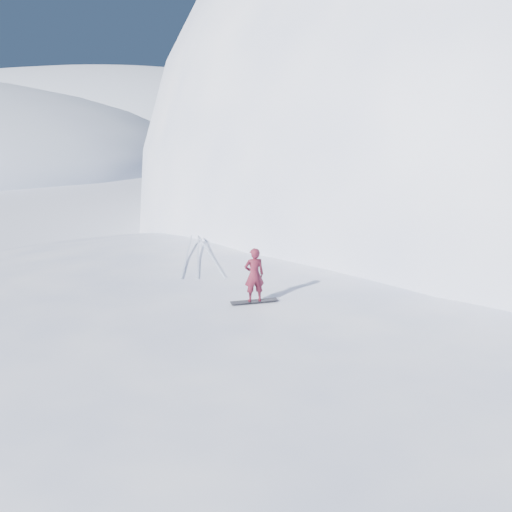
{
  "coord_description": "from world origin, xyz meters",
  "views": [
    {
      "loc": [
        2.33,
        -12.75,
        7.73
      ],
      "look_at": [
        1.58,
        1.84,
        3.5
      ],
      "focal_mm": 35.0,
      "sensor_mm": 36.0,
      "label": 1
    }
  ],
  "objects": [
    {
      "name": "peak_shoulder",
      "position": [
        10.0,
        20.0,
        0.0
      ],
      "size": [
        28.0,
        24.0,
        18.0
      ],
      "primitive_type": "ellipsoid",
      "color": "white",
      "rests_on": "ground"
    },
    {
      "name": "far_ridge_c",
      "position": [
        -40.0,
        110.0,
        0.0
      ],
      "size": [
        140.0,
        90.0,
        36.0
      ],
      "primitive_type": "ellipsoid",
      "color": "white",
      "rests_on": "ground"
    },
    {
      "name": "snowboarder",
      "position": [
        1.58,
        0.84,
        3.22
      ],
      "size": [
        0.67,
        0.53,
        1.6
      ],
      "primitive_type": "imported",
      "rotation": [
        0.0,
        0.0,
        3.43
      ],
      "color": "maroon",
      "rests_on": "snowboard"
    },
    {
      "name": "near_ridge",
      "position": [
        1.0,
        3.0,
        0.0
      ],
      "size": [
        36.0,
        28.0,
        4.8
      ],
      "primitive_type": "ellipsoid",
      "color": "white",
      "rests_on": "ground"
    },
    {
      "name": "snowboard",
      "position": [
        1.58,
        0.84,
        2.41
      ],
      "size": [
        1.41,
        0.64,
        0.02
      ],
      "primitive_type": "cube",
      "rotation": [
        0.0,
        0.0,
        0.29
      ],
      "color": "black",
      "rests_on": "near_ridge"
    },
    {
      "name": "ground",
      "position": [
        0.0,
        0.0,
        0.0
      ],
      "size": [
        400.0,
        400.0,
        0.0
      ],
      "primitive_type": "plane",
      "color": "white",
      "rests_on": "ground"
    },
    {
      "name": "wind_bumps",
      "position": [
        -0.56,
        2.12,
        0.0
      ],
      "size": [
        16.0,
        14.4,
        1.0
      ],
      "color": "white",
      "rests_on": "ground"
    },
    {
      "name": "board_tracks",
      "position": [
        -0.86,
        5.76,
        2.42
      ],
      "size": [
        2.22,
        5.97,
        0.04
      ],
      "color": "silver",
      "rests_on": "ground"
    }
  ]
}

